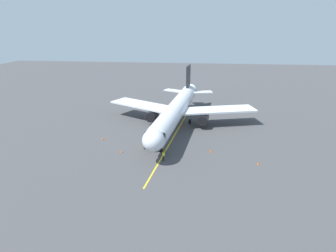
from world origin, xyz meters
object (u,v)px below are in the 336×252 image
(safety_cone_wing_starboard, at_px, (122,151))
(safety_cone_nose_left, at_px, (103,139))
(tug_near_nose, at_px, (153,107))
(safety_cone_wing_port, at_px, (258,163))
(ground_crew_marshaller, at_px, (164,156))
(belt_loader_portside, at_px, (148,143))
(airplane, at_px, (177,109))
(safety_cone_nose_right, at_px, (211,151))

(safety_cone_wing_starboard, bearing_deg, safety_cone_nose_left, -45.62)
(tug_near_nose, distance_m, safety_cone_nose_left, 23.00)
(safety_cone_wing_port, height_order, safety_cone_wing_starboard, same)
(ground_crew_marshaller, relative_size, belt_loader_portside, 0.36)
(safety_cone_wing_port, bearing_deg, ground_crew_marshaller, 0.98)
(belt_loader_portside, distance_m, safety_cone_wing_port, 19.84)
(safety_cone_nose_left, relative_size, safety_cone_wing_starboard, 1.00)
(airplane, relative_size, safety_cone_wing_port, 73.34)
(belt_loader_portside, distance_m, safety_cone_wing_starboard, 5.20)
(tug_near_nose, height_order, safety_cone_nose_right, tug_near_nose)
(ground_crew_marshaller, bearing_deg, safety_cone_wing_starboard, -15.74)
(ground_crew_marshaller, distance_m, safety_cone_nose_left, 15.15)
(ground_crew_marshaller, xyz_separation_m, safety_cone_nose_left, (13.08, -7.61, -0.61))
(airplane, height_order, belt_loader_portside, airplane)
(tug_near_nose, relative_size, belt_loader_portside, 0.50)
(safety_cone_nose_right, bearing_deg, safety_cone_wing_port, 152.06)
(airplane, distance_m, safety_cone_wing_port, 22.72)
(airplane, height_order, safety_cone_wing_starboard, airplane)
(safety_cone_nose_left, distance_m, safety_cone_nose_right, 21.28)
(safety_cone_nose_right, xyz_separation_m, safety_cone_wing_starboard, (15.71, 2.09, 0.00))
(safety_cone_wing_port, bearing_deg, belt_loader_portside, -14.85)
(airplane, xyz_separation_m, safety_cone_wing_starboard, (8.45, 14.87, -3.73))
(tug_near_nose, xyz_separation_m, safety_cone_nose_right, (-14.75, 25.46, -0.43))
(airplane, height_order, safety_cone_wing_port, airplane)
(airplane, xyz_separation_m, belt_loader_portside, (4.34, 11.72, -3.29))
(safety_cone_wing_port, bearing_deg, safety_cone_nose_left, -14.41)
(belt_loader_portside, xyz_separation_m, safety_cone_nose_right, (-11.60, 1.06, -0.44))
(safety_cone_wing_port, bearing_deg, airplane, -48.56)
(belt_loader_portside, bearing_deg, safety_cone_wing_port, 165.15)
(tug_near_nose, relative_size, safety_cone_wing_starboard, 4.26)
(belt_loader_portside, bearing_deg, airplane, -110.32)
(ground_crew_marshaller, distance_m, safety_cone_wing_port, 15.53)
(belt_loader_portside, bearing_deg, ground_crew_marshaller, 124.41)
(safety_cone_wing_starboard, bearing_deg, airplane, -119.61)
(airplane, distance_m, belt_loader_portside, 12.92)
(safety_cone_wing_port, distance_m, safety_cone_wing_starboard, 23.37)
(ground_crew_marshaller, relative_size, safety_cone_wing_port, 3.11)
(belt_loader_portside, height_order, safety_cone_nose_left, belt_loader_portside)
(ground_crew_marshaller, distance_m, safety_cone_nose_right, 9.04)
(tug_near_nose, bearing_deg, belt_loader_portside, 97.37)
(tug_near_nose, height_order, belt_loader_portside, belt_loader_portside)
(tug_near_nose, relative_size, safety_cone_nose_right, 4.26)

